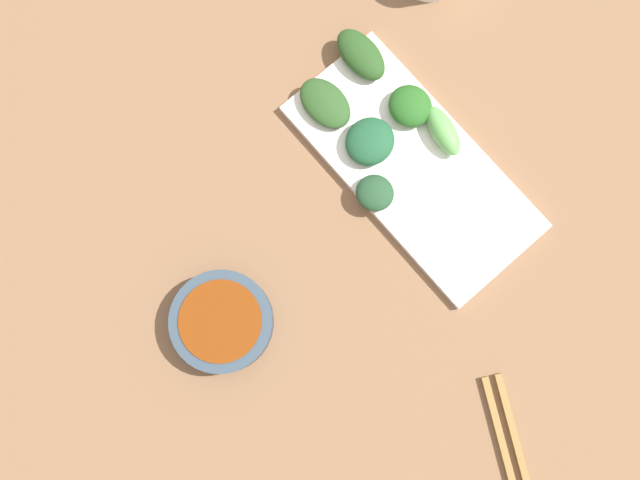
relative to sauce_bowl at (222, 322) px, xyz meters
name	(u,v)px	position (x,y,z in m)	size (l,w,h in m)	color
tabletop	(347,246)	(0.17, -0.03, -0.03)	(2.10, 2.10, 0.02)	brown
sauce_bowl	(222,322)	(0.00, 0.00, 0.00)	(0.12, 0.12, 0.03)	#334352
serving_plate	(413,167)	(0.29, -0.01, -0.01)	(0.15, 0.32, 0.01)	white
broccoli_stalk_0	(443,131)	(0.34, 0.00, 0.01)	(0.03, 0.06, 0.03)	#5FA552
broccoli_leafy_1	(325,103)	(0.26, 0.12, 0.00)	(0.05, 0.07, 0.02)	#294D22
broccoli_leafy_2	(370,141)	(0.26, 0.05, 0.01)	(0.06, 0.06, 0.03)	#1E5030
broccoli_leafy_3	(410,106)	(0.33, 0.05, 0.01)	(0.05, 0.05, 0.03)	#245B1F
broccoli_leafy_4	(375,193)	(0.23, 0.00, 0.00)	(0.04, 0.04, 0.02)	#224629
broccoli_leafy_5	(361,55)	(0.33, 0.13, 0.01)	(0.04, 0.07, 0.02)	#254A1D
chopsticks	(518,478)	(0.14, -0.35, -0.01)	(0.13, 0.21, 0.01)	olive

